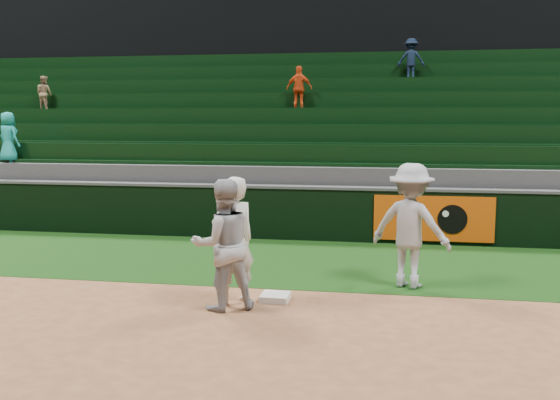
% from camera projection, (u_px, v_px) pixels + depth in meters
% --- Properties ---
extents(ground, '(70.00, 70.00, 0.00)m').
position_uv_depth(ground, '(252.00, 305.00, 9.40)').
color(ground, brown).
rests_on(ground, ground).
extents(foul_grass, '(36.00, 4.20, 0.01)m').
position_uv_depth(foul_grass, '(284.00, 260.00, 12.33)').
color(foul_grass, black).
rests_on(foul_grass, ground).
extents(upper_deck, '(40.00, 12.00, 12.00)m').
position_uv_depth(upper_deck, '(342.00, 39.00, 25.66)').
color(upper_deck, black).
rests_on(upper_deck, ground).
extents(first_base, '(0.44, 0.44, 0.10)m').
position_uv_depth(first_base, '(275.00, 297.00, 9.64)').
color(first_base, white).
rests_on(first_base, ground).
extents(first_baseman, '(0.83, 0.82, 1.94)m').
position_uv_depth(first_baseman, '(233.00, 241.00, 9.38)').
color(first_baseman, silver).
rests_on(first_baseman, ground).
extents(baserunner, '(1.17, 1.09, 1.93)m').
position_uv_depth(baserunner, '(223.00, 245.00, 9.10)').
color(baserunner, '#A4A7AF').
rests_on(baserunner, ground).
extents(base_coach, '(1.52, 1.20, 2.06)m').
position_uv_depth(base_coach, '(411.00, 226.00, 10.26)').
color(base_coach, '#A5A9B3').
rests_on(base_coach, foul_grass).
extents(field_wall, '(36.00, 0.45, 1.25)m').
position_uv_depth(field_wall, '(301.00, 212.00, 14.39)').
color(field_wall, black).
rests_on(field_wall, ground).
extents(stadium_seating, '(36.00, 5.95, 5.11)m').
position_uv_depth(stadium_seating, '(318.00, 156.00, 17.94)').
color(stadium_seating, '#39393B').
rests_on(stadium_seating, ground).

